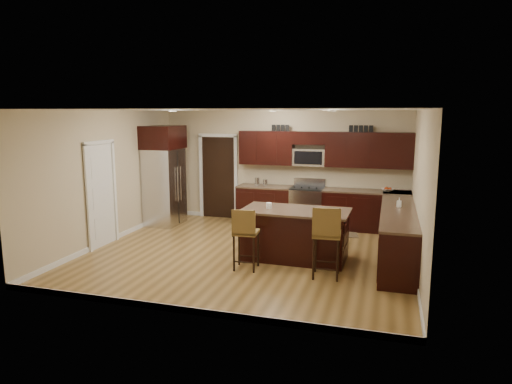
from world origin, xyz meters
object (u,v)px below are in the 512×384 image
(stool_left, at_px, (245,232))
(range, at_px, (307,206))
(refrigerator, at_px, (164,174))
(island, at_px, (295,236))
(stool_right, at_px, (327,234))

(stool_left, bearing_deg, range, 78.17)
(refrigerator, bearing_deg, island, -25.87)
(island, height_order, stool_right, stool_right)
(stool_left, xyz_separation_m, refrigerator, (-2.84, 2.55, 0.54))
(stool_left, height_order, refrigerator, refrigerator)
(range, distance_m, refrigerator, 3.47)
(island, distance_m, stool_right, 1.13)
(range, bearing_deg, refrigerator, -166.79)
(stool_right, bearing_deg, refrigerator, 144.24)
(stool_left, distance_m, stool_right, 1.37)
(island, xyz_separation_m, stool_left, (-0.69, -0.84, 0.24))
(stool_left, bearing_deg, island, 46.87)
(stool_right, height_order, refrigerator, refrigerator)
(range, xyz_separation_m, stool_left, (-0.46, -3.33, 0.20))
(range, relative_size, stool_left, 1.04)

